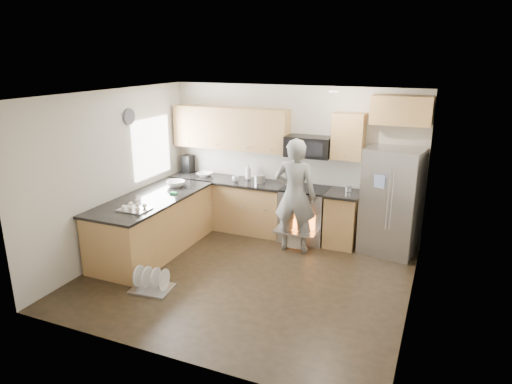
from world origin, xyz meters
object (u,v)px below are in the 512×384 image
at_px(refrigerator, 391,202).
at_px(dish_rack, 152,284).
at_px(person, 295,196).
at_px(stove_range, 305,202).

bearing_deg(refrigerator, dish_rack, -127.59).
xyz_separation_m(refrigerator, dish_rack, (-2.80, -2.55, -0.77)).
bearing_deg(person, refrigerator, -165.41).
bearing_deg(person, dish_rack, 52.09).
relative_size(stove_range, dish_rack, 3.09).
height_order(person, dish_rack, person).
xyz_separation_m(stove_range, dish_rack, (-1.38, -2.55, -0.59)).
bearing_deg(stove_range, dish_rack, -118.38).
distance_m(stove_range, refrigerator, 1.43).
height_order(stove_range, person, person).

